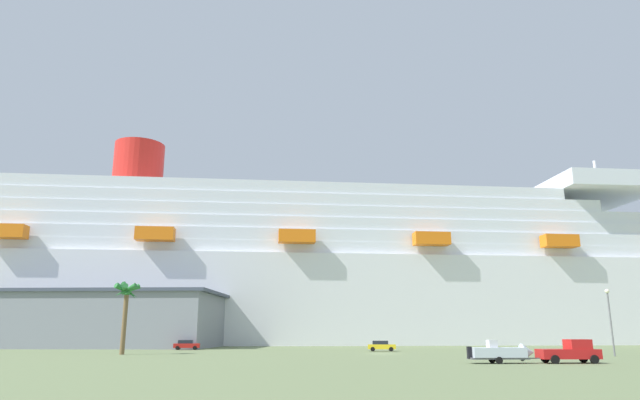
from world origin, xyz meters
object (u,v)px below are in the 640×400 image
pickup_truck (572,352)px  street_lamp (611,312)px  palm_tree (127,297)px  parked_car_red_hatchback (187,345)px  parked_car_yellow_taxi (382,346)px  small_boat_on_trailer (505,353)px  cruise_ship (302,278)px

pickup_truck → street_lamp: size_ratio=0.70×
palm_tree → parked_car_red_hatchback: (3.71, 20.09, -6.62)m
street_lamp → parked_car_yellow_taxi: (-26.52, 18.19, -4.46)m
palm_tree → small_boat_on_trailer: bearing=-25.9°
parked_car_yellow_taxi → parked_car_red_hatchback: bearing=167.4°
cruise_ship → parked_car_yellow_taxi: cruise_ship is taller
palm_tree → parked_car_yellow_taxi: 38.39m
pickup_truck → parked_car_red_hatchback: pickup_truck is taller
cruise_ship → parked_car_yellow_taxi: size_ratio=70.10×
pickup_truck → parked_car_yellow_taxi: (-14.30, 33.76, -0.21)m
palm_tree → cruise_ship: bearing=70.8°
street_lamp → pickup_truck: bearing=-128.1°
palm_tree → parked_car_yellow_taxi: palm_tree is taller
pickup_truck → street_lamp: bearing=51.9°
cruise_ship → parked_car_yellow_taxi: 52.69m
palm_tree → parked_car_yellow_taxi: size_ratio=2.20×
small_boat_on_trailer → parked_car_red_hatchback: small_boat_on_trailer is taller
street_lamp → parked_car_red_hatchback: 63.74m
small_boat_on_trailer → parked_car_red_hatchback: (-39.71, 41.22, -0.14)m
palm_tree → parked_car_red_hatchback: palm_tree is taller
small_boat_on_trailer → parked_car_yellow_taxi: (-7.90, 34.09, -0.14)m
parked_car_yellow_taxi → pickup_truck: bearing=-67.0°
cruise_ship → street_lamp: (40.65, -66.64, -10.67)m
cruise_ship → small_boat_on_trailer: cruise_ship is taller
street_lamp → palm_tree: bearing=175.2°
pickup_truck → small_boat_on_trailer: 6.41m
pickup_truck → parked_car_red_hatchback: bearing=138.4°
cruise_ship → street_lamp: cruise_ship is taller
palm_tree → parked_car_red_hatchback: bearing=79.5°
pickup_truck → parked_car_red_hatchback: (-46.11, 40.89, -0.21)m
cruise_ship → parked_car_yellow_taxi: (14.13, -48.45, -15.13)m
small_boat_on_trailer → parked_car_yellow_taxi: 34.99m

